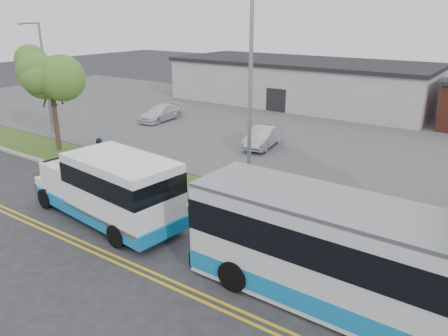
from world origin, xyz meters
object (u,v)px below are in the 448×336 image
Objects in this scene: parked_car_a at (263,137)px; streetlight_far at (44,75)px; shuttle_bus at (111,187)px; tree_west at (49,73)px; transit_bus at (383,268)px; parked_car_b at (161,113)px; streetlight_near at (249,96)px; pedestrian at (101,155)px.

streetlight_far is at bearing -165.98° from parked_car_a.
tree_west is at bearing 161.47° from shuttle_bus.
shuttle_bus is at bearing -25.90° from streetlight_far.
transit_bus reaches higher than parked_car_b.
streetlight_near is at bearing 149.28° from transit_bus.
streetlight_far is (-19.00, 2.69, -0.76)m from streetlight_near.
tree_west is at bearing 168.19° from transit_bus.
pedestrian is at bearing 150.42° from shuttle_bus.
parked_car_b is (-15.22, 10.59, -4.50)m from streetlight_near.
transit_bus is at bearing -57.46° from parked_car_a.
transit_bus is at bearing 155.04° from pedestrian.
streetlight_near is at bearing 55.51° from shuttle_bus.
streetlight_far is 16.39m from parked_car_a.
shuttle_bus is 1.89× the size of parked_car_b.
parked_car_b is at bearing 64.44° from streetlight_far.
streetlight_near reaches higher than pedestrian.
transit_bus is 6.09× the size of pedestrian.
tree_west reaches higher than pedestrian.
streetlight_far is at bearing 160.32° from shuttle_bus.
parked_car_b is (3.78, 7.90, -3.74)m from streetlight_far.
streetlight_near is at bearing -72.80° from parked_car_a.
streetlight_near is at bearing 172.73° from pedestrian.
streetlight_near is 10.76m from parked_car_a.
transit_bus is at bearing -12.59° from tree_west.
transit_bus is (7.39, -4.53, -3.52)m from streetlight_near.
parked_car_b is (-6.00, 11.42, -0.37)m from pedestrian.
tree_west is 0.83× the size of shuttle_bus.
parked_car_a is (-11.64, 13.35, -0.93)m from transit_bus.
parked_car_b is at bearing 145.17° from streetlight_near.
streetlight_far reaches higher than tree_west.
shuttle_bus is (15.03, -7.30, -2.82)m from streetlight_far.
parked_car_a is at bearing -129.60° from pedestrian.
shuttle_bus reaches higher than parked_car_b.
transit_bus is at bearing -37.15° from parked_car_b.
streetlight_near is 2.28× the size of parked_car_a.
transit_bus is (22.39, -5.00, -3.41)m from tree_west.
transit_bus is (11.35, 0.08, 0.06)m from shuttle_bus.
tree_west reaches higher than parked_car_a.
streetlight_near reaches higher than parked_car_a.
parked_car_b is at bearing 147.01° from transit_bus.
streetlight_far is at bearing -32.16° from pedestrian.
streetlight_near is 19.08m from parked_car_b.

